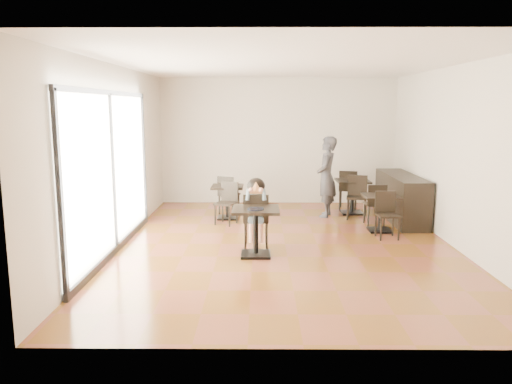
{
  "coord_description": "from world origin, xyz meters",
  "views": [
    {
      "loc": [
        -0.46,
        -8.81,
        2.48
      ],
      "look_at": [
        -0.53,
        -0.21,
        1.0
      ],
      "focal_mm": 35.0,
      "sensor_mm": 36.0,
      "label": 1
    }
  ],
  "objects_px": {
    "chair_left_b": "(226,204)",
    "chair_back_b": "(357,198)",
    "cafe_table_mid": "(380,213)",
    "chair_mid_a": "(375,204)",
    "chair_left_a": "(229,195)",
    "child": "(256,213)",
    "adult_patron": "(327,177)",
    "cafe_table_back": "(352,197)",
    "cafe_table_left": "(228,202)",
    "chair_mid_b": "(388,216)",
    "chair_back_a": "(348,190)",
    "child_chair": "(256,220)",
    "child_table": "(256,232)"
  },
  "relations": [
    {
      "from": "chair_mid_b",
      "to": "chair_left_a",
      "type": "height_order",
      "value": "chair_left_a"
    },
    {
      "from": "child_chair",
      "to": "cafe_table_back",
      "type": "relative_size",
      "value": 1.23
    },
    {
      "from": "cafe_table_mid",
      "to": "chair_mid_a",
      "type": "distance_m",
      "value": 0.56
    },
    {
      "from": "cafe_table_mid",
      "to": "cafe_table_back",
      "type": "xyz_separation_m",
      "value": [
        -0.26,
        1.68,
        0.03
      ]
    },
    {
      "from": "cafe_table_left",
      "to": "chair_back_a",
      "type": "height_order",
      "value": "chair_back_a"
    },
    {
      "from": "adult_patron",
      "to": "child_chair",
      "type": "bearing_deg",
      "value": -18.92
    },
    {
      "from": "child_chair",
      "to": "cafe_table_left",
      "type": "xyz_separation_m",
      "value": [
        -0.65,
        2.27,
        -0.12
      ]
    },
    {
      "from": "chair_mid_a",
      "to": "chair_back_b",
      "type": "xyz_separation_m",
      "value": [
        -0.26,
        0.58,
        0.04
      ]
    },
    {
      "from": "adult_patron",
      "to": "chair_back_a",
      "type": "relative_size",
      "value": 1.9
    },
    {
      "from": "chair_mid_b",
      "to": "chair_left_b",
      "type": "distance_m",
      "value": 3.34
    },
    {
      "from": "cafe_table_back",
      "to": "chair_mid_a",
      "type": "height_order",
      "value": "chair_mid_a"
    },
    {
      "from": "chair_left_a",
      "to": "chair_back_b",
      "type": "distance_m",
      "value": 2.93
    },
    {
      "from": "child",
      "to": "chair_left_a",
      "type": "distance_m",
      "value": 2.9
    },
    {
      "from": "adult_patron",
      "to": "cafe_table_mid",
      "type": "distance_m",
      "value": 1.74
    },
    {
      "from": "chair_mid_a",
      "to": "chair_back_b",
      "type": "bearing_deg",
      "value": -68.87
    },
    {
      "from": "cafe_table_mid",
      "to": "chair_mid_a",
      "type": "height_order",
      "value": "chair_mid_a"
    },
    {
      "from": "child_table",
      "to": "cafe_table_back",
      "type": "height_order",
      "value": "child_table"
    },
    {
      "from": "child_chair",
      "to": "cafe_table_mid",
      "type": "height_order",
      "value": "child_chair"
    },
    {
      "from": "chair_back_b",
      "to": "child",
      "type": "bearing_deg",
      "value": -121.36
    },
    {
      "from": "child",
      "to": "cafe_table_left",
      "type": "height_order",
      "value": "child"
    },
    {
      "from": "chair_left_b",
      "to": "chair_back_b",
      "type": "bearing_deg",
      "value": 34.32
    },
    {
      "from": "child_table",
      "to": "adult_patron",
      "type": "bearing_deg",
      "value": 62.84
    },
    {
      "from": "child_table",
      "to": "cafe_table_left",
      "type": "distance_m",
      "value": 2.89
    },
    {
      "from": "child_chair",
      "to": "cafe_table_back",
      "type": "height_order",
      "value": "child_chair"
    },
    {
      "from": "adult_patron",
      "to": "child",
      "type": "bearing_deg",
      "value": -18.92
    },
    {
      "from": "child_table",
      "to": "cafe_table_mid",
      "type": "relative_size",
      "value": 1.11
    },
    {
      "from": "chair_mid_b",
      "to": "chair_left_a",
      "type": "bearing_deg",
      "value": 141.25
    },
    {
      "from": "cafe_table_back",
      "to": "chair_back_a",
      "type": "bearing_deg",
      "value": 90.0
    },
    {
      "from": "child_table",
      "to": "cafe_table_back",
      "type": "bearing_deg",
      "value": 56.56
    },
    {
      "from": "child",
      "to": "chair_back_b",
      "type": "distance_m",
      "value": 3.18
    },
    {
      "from": "child_table",
      "to": "chair_mid_a",
      "type": "height_order",
      "value": "chair_mid_a"
    },
    {
      "from": "child_chair",
      "to": "cafe_table_back",
      "type": "xyz_separation_m",
      "value": [
        2.22,
        2.82,
        -0.09
      ]
    },
    {
      "from": "chair_back_b",
      "to": "chair_left_a",
      "type": "bearing_deg",
      "value": -177.73
    },
    {
      "from": "cafe_table_back",
      "to": "chair_mid_b",
      "type": "xyz_separation_m",
      "value": [
        0.26,
        -2.23,
        0.04
      ]
    },
    {
      "from": "chair_back_b",
      "to": "chair_back_a",
      "type": "bearing_deg",
      "value": 103.09
    },
    {
      "from": "child",
      "to": "chair_mid_a",
      "type": "relative_size",
      "value": 1.39
    },
    {
      "from": "cafe_table_left",
      "to": "adult_patron",
      "type": "bearing_deg",
      "value": 6.41
    },
    {
      "from": "cafe_table_left",
      "to": "chair_back_b",
      "type": "distance_m",
      "value": 2.88
    },
    {
      "from": "cafe_table_left",
      "to": "chair_mid_b",
      "type": "height_order",
      "value": "chair_mid_b"
    },
    {
      "from": "child_chair",
      "to": "chair_mid_a",
      "type": "relative_size",
      "value": 1.11
    },
    {
      "from": "cafe_table_back",
      "to": "chair_mid_b",
      "type": "relative_size",
      "value": 0.9
    },
    {
      "from": "adult_patron",
      "to": "cafe_table_left",
      "type": "distance_m",
      "value": 2.3
    },
    {
      "from": "child_table",
      "to": "chair_mid_b",
      "type": "height_order",
      "value": "chair_mid_b"
    },
    {
      "from": "chair_mid_a",
      "to": "child",
      "type": "bearing_deg",
      "value": 30.77
    },
    {
      "from": "child",
      "to": "cafe_table_left",
      "type": "relative_size",
      "value": 1.66
    },
    {
      "from": "child_chair",
      "to": "chair_left_b",
      "type": "height_order",
      "value": "child_chair"
    },
    {
      "from": "chair_mid_b",
      "to": "chair_back_a",
      "type": "relative_size",
      "value": 0.92
    },
    {
      "from": "child_table",
      "to": "chair_left_a",
      "type": "distance_m",
      "value": 3.43
    },
    {
      "from": "cafe_table_left",
      "to": "chair_mid_b",
      "type": "xyz_separation_m",
      "value": [
        3.14,
        -1.68,
        0.07
      ]
    },
    {
      "from": "child",
      "to": "cafe_table_back",
      "type": "height_order",
      "value": "child"
    }
  ]
}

